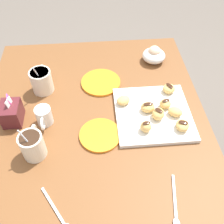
# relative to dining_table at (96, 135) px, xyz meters

# --- Properties ---
(ground_plane) EXTENTS (8.00, 8.00, 0.00)m
(ground_plane) POSITION_rel_dining_table_xyz_m (0.00, 0.00, -0.62)
(ground_plane) COLOR #665B51
(dining_table) EXTENTS (1.00, 0.87, 0.75)m
(dining_table) POSITION_rel_dining_table_xyz_m (0.00, 0.00, 0.00)
(dining_table) COLOR brown
(dining_table) RESTS_ON ground_plane
(pastry_plate_square) EXTENTS (0.29, 0.29, 0.02)m
(pastry_plate_square) POSITION_rel_dining_table_xyz_m (-0.02, -0.23, 0.14)
(pastry_plate_square) COLOR silver
(pastry_plate_square) RESTS_ON dining_table
(coffee_mug_cream_left) EXTENTS (0.12, 0.08, 0.15)m
(coffee_mug_cream_left) POSITION_rel_dining_table_xyz_m (-0.16, 0.21, 0.19)
(coffee_mug_cream_left) COLOR silver
(coffee_mug_cream_left) RESTS_ON dining_table
(coffee_mug_cream_right) EXTENTS (0.13, 0.09, 0.15)m
(coffee_mug_cream_right) POSITION_rel_dining_table_xyz_m (0.16, 0.21, 0.19)
(coffee_mug_cream_right) COLOR silver
(coffee_mug_cream_right) RESTS_ON dining_table
(cream_pitcher_white) EXTENTS (0.10, 0.06, 0.07)m
(cream_pitcher_white) POSITION_rel_dining_table_xyz_m (-0.02, 0.19, 0.17)
(cream_pitcher_white) COLOR silver
(cream_pitcher_white) RESTS_ON dining_table
(sugar_caddy) EXTENTS (0.09, 0.07, 0.11)m
(sugar_caddy) POSITION_rel_dining_table_xyz_m (0.00, 0.31, 0.18)
(sugar_caddy) COLOR #561E23
(sugar_caddy) RESTS_ON dining_table
(ice_cream_bowl) EXTENTS (0.11, 0.11, 0.08)m
(ice_cream_bowl) POSITION_rel_dining_table_xyz_m (0.32, -0.29, 0.17)
(ice_cream_bowl) COLOR silver
(ice_cream_bowl) RESTS_ON dining_table
(saucer_orange_left) EXTENTS (0.17, 0.17, 0.01)m
(saucer_orange_left) POSITION_rel_dining_table_xyz_m (0.18, -0.03, 0.14)
(saucer_orange_left) COLOR orange
(saucer_orange_left) RESTS_ON dining_table
(saucer_orange_right) EXTENTS (0.15, 0.15, 0.01)m
(saucer_orange_right) POSITION_rel_dining_table_xyz_m (-0.10, -0.02, 0.14)
(saucer_orange_right) COLOR orange
(saucer_orange_right) RESTS_ON dining_table
(loose_spoon_near_saucer) EXTENTS (0.14, 0.09, 0.01)m
(loose_spoon_near_saucer) POSITION_rel_dining_table_xyz_m (-0.38, 0.12, 0.14)
(loose_spoon_near_saucer) COLOR silver
(loose_spoon_near_saucer) RESTS_ON dining_table
(loose_spoon_by_plate) EXTENTS (0.16, 0.04, 0.01)m
(loose_spoon_by_plate) POSITION_rel_dining_table_xyz_m (-0.38, -0.23, 0.14)
(loose_spoon_by_plate) COLOR silver
(loose_spoon_by_plate) RESTS_ON dining_table
(beignet_0) EXTENTS (0.05, 0.06, 0.04)m
(beignet_0) POSITION_rel_dining_table_xyz_m (-0.01, -0.21, 0.17)
(beignet_0) COLOR #E5B260
(beignet_0) RESTS_ON pastry_plate_square
(chocolate_drizzle_0) EXTENTS (0.02, 0.04, 0.00)m
(chocolate_drizzle_0) POSITION_rel_dining_table_xyz_m (-0.01, -0.21, 0.19)
(chocolate_drizzle_0) COLOR #381E11
(chocolate_drizzle_0) RESTS_ON beignet_0
(beignet_1) EXTENTS (0.05, 0.05, 0.03)m
(beignet_1) POSITION_rel_dining_table_xyz_m (0.01, -0.28, 0.17)
(beignet_1) COLOR #E5B260
(beignet_1) RESTS_ON pastry_plate_square
(chocolate_drizzle_1) EXTENTS (0.02, 0.03, 0.00)m
(chocolate_drizzle_1) POSITION_rel_dining_table_xyz_m (0.01, -0.28, 0.19)
(chocolate_drizzle_1) COLOR #381E11
(chocolate_drizzle_1) RESTS_ON beignet_1
(beignet_2) EXTENTS (0.07, 0.07, 0.03)m
(beignet_2) POSITION_rel_dining_table_xyz_m (0.09, -0.31, 0.17)
(beignet_2) COLOR #E5B260
(beignet_2) RESTS_ON pastry_plate_square
(chocolate_drizzle_2) EXTENTS (0.04, 0.03, 0.00)m
(chocolate_drizzle_2) POSITION_rel_dining_table_xyz_m (0.09, -0.31, 0.18)
(chocolate_drizzle_2) COLOR #381E11
(chocolate_drizzle_2) RESTS_ON beignet_2
(beignet_3) EXTENTS (0.07, 0.06, 0.04)m
(beignet_3) POSITION_rel_dining_table_xyz_m (-0.05, -0.24, 0.17)
(beignet_3) COLOR #E5B260
(beignet_3) RESTS_ON pastry_plate_square
(chocolate_drizzle_3) EXTENTS (0.04, 0.04, 0.00)m
(chocolate_drizzle_3) POSITION_rel_dining_table_xyz_m (-0.05, -0.24, 0.19)
(chocolate_drizzle_3) COLOR #381E11
(chocolate_drizzle_3) RESTS_ON beignet_3
(beignet_4) EXTENTS (0.07, 0.07, 0.03)m
(beignet_4) POSITION_rel_dining_table_xyz_m (-0.10, -0.32, 0.17)
(beignet_4) COLOR #E5B260
(beignet_4) RESTS_ON pastry_plate_square
(chocolate_drizzle_4) EXTENTS (0.03, 0.04, 0.00)m
(chocolate_drizzle_4) POSITION_rel_dining_table_xyz_m (-0.10, -0.32, 0.18)
(chocolate_drizzle_4) COLOR #381E11
(chocolate_drizzle_4) RESTS_ON beignet_4
(beignet_5) EXTENTS (0.05, 0.05, 0.04)m
(beignet_5) POSITION_rel_dining_table_xyz_m (-0.10, -0.18, 0.17)
(beignet_5) COLOR #E5B260
(beignet_5) RESTS_ON pastry_plate_square
(chocolate_drizzle_5) EXTENTS (0.02, 0.03, 0.00)m
(chocolate_drizzle_5) POSITION_rel_dining_table_xyz_m (-0.10, -0.18, 0.19)
(chocolate_drizzle_5) COLOR #381E11
(chocolate_drizzle_5) RESTS_ON beignet_5
(beignet_6) EXTENTS (0.07, 0.07, 0.03)m
(beignet_6) POSITION_rel_dining_table_xyz_m (0.04, -0.12, 0.17)
(beignet_6) COLOR #E5B260
(beignet_6) RESTS_ON pastry_plate_square
(beignet_7) EXTENTS (0.06, 0.07, 0.03)m
(beignet_7) POSITION_rel_dining_table_xyz_m (-0.04, -0.31, 0.17)
(beignet_7) COLOR #E5B260
(beignet_7) RESTS_ON pastry_plate_square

